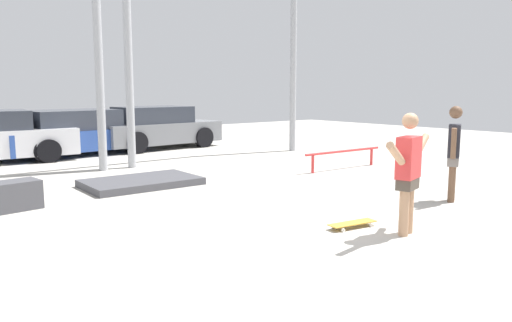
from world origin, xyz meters
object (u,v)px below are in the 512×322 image
(skateboard, at_px, (352,223))
(manual_pad, at_px, (141,182))
(grind_rail, at_px, (344,154))
(parked_car_grey, at_px, (157,128))
(parked_car_blue, at_px, (76,133))
(skateboarder, at_px, (408,168))
(bystander, at_px, (454,149))

(skateboard, relative_size, manual_pad, 0.35)
(grind_rail, bearing_deg, manual_pad, 166.58)
(grind_rail, bearing_deg, parked_car_grey, 102.39)
(manual_pad, height_order, parked_car_blue, parked_car_blue)
(parked_car_blue, bearing_deg, skateboarder, -92.76)
(parked_car_grey, height_order, bystander, bystander)
(skateboard, height_order, parked_car_blue, parked_car_blue)
(parked_car_blue, bearing_deg, bystander, -80.03)
(skateboard, relative_size, bystander, 0.47)
(manual_pad, relative_size, parked_car_blue, 0.48)
(bystander, bearing_deg, parked_car_blue, -102.08)
(skateboarder, xyz_separation_m, parked_car_blue, (-0.55, 11.13, -0.26))
(manual_pad, bearing_deg, grind_rail, -13.42)
(skateboarder, bearing_deg, grind_rail, 34.37)
(skateboarder, relative_size, manual_pad, 0.74)
(skateboarder, bearing_deg, bystander, 0.82)
(skateboard, bearing_deg, grind_rail, 51.80)
(manual_pad, relative_size, parked_car_grey, 0.53)
(grind_rail, bearing_deg, skateboarder, -130.25)
(grind_rail, xyz_separation_m, bystander, (-1.26, -3.59, 0.55))
(skateboarder, xyz_separation_m, grind_rail, (3.62, 4.28, -0.54))
(manual_pad, bearing_deg, skateboard, -78.95)
(parked_car_grey, bearing_deg, bystander, -92.59)
(parked_car_blue, relative_size, bystander, 2.80)
(bystander, bearing_deg, grind_rail, -136.99)
(skateboarder, distance_m, manual_pad, 5.64)
(skateboard, bearing_deg, bystander, 9.71)
(manual_pad, bearing_deg, skateboarder, -77.08)
(skateboard, relative_size, parked_car_blue, 0.17)
(manual_pad, distance_m, grind_rail, 5.01)
(grind_rail, height_order, bystander, bystander)
(parked_car_blue, bearing_deg, grind_rail, -64.28)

